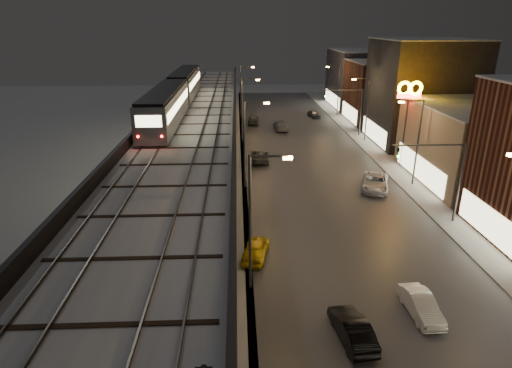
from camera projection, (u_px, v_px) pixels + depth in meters
name	position (u px, v px, depth m)	size (l,w,h in m)	color
road_surface	(316.00, 174.00, 48.52)	(17.00, 120.00, 0.06)	#46474D
sidewalk_right	(403.00, 172.00, 48.92)	(4.00, 120.00, 0.14)	#9FA1A8
under_viaduct_pavement	(197.00, 175.00, 47.96)	(11.00, 120.00, 0.06)	#9FA1A8
elevated_viaduct	(192.00, 134.00, 43.04)	(9.00, 100.00, 6.30)	black
viaduct_trackbed	(191.00, 126.00, 42.89)	(8.40, 100.00, 0.32)	#B2B7C1
viaduct_parapet_streetside	(235.00, 121.00, 42.93)	(0.30, 100.00, 1.10)	black
viaduct_parapet_far	(147.00, 122.00, 42.57)	(0.30, 100.00, 1.10)	black
building_c	(479.00, 145.00, 44.97)	(12.20, 15.20, 8.16)	gray
building_d	(421.00, 93.00, 58.87)	(12.20, 13.20, 14.16)	#242327
building_e	(386.00, 92.00, 72.66)	(12.20, 12.20, 10.16)	brown
building_f	(363.00, 79.00, 85.57)	(12.20, 16.20, 11.16)	#2D2C34
streetlight_left_1	(254.00, 214.00, 25.79)	(2.57, 0.28, 9.00)	#38383A
streetlight_left_2	(247.00, 139.00, 42.62)	(2.57, 0.28, 9.00)	#38383A
streetlight_right_2	(416.00, 137.00, 43.33)	(2.56, 0.28, 9.00)	#38383A
streetlight_left_3	(244.00, 106.00, 59.44)	(2.57, 0.28, 9.00)	#38383A
streetlight_right_3	(366.00, 105.00, 60.15)	(2.56, 0.28, 9.00)	#38383A
streetlight_left_4	(242.00, 88.00, 76.27)	(2.57, 0.28, 9.00)	#38383A
streetlight_right_4	(337.00, 87.00, 76.97)	(2.56, 0.28, 9.00)	#38383A
traffic_light_rig_a	(447.00, 173.00, 35.14)	(6.10, 0.34, 7.00)	#38383A
traffic_light_rig_b	(353.00, 106.00, 63.18)	(6.10, 0.34, 7.00)	#38383A
subway_train	(177.00, 93.00, 50.60)	(2.84, 34.87, 3.40)	gray
car_taxi	(256.00, 250.00, 30.94)	(1.63, 4.04, 1.38)	gold
car_near_white	(352.00, 329.00, 22.89)	(1.44, 4.12, 1.36)	black
car_mid_silver	(260.00, 157.00, 52.57)	(2.12, 4.61, 1.28)	#4D4D4E
car_mid_dark	(281.00, 126.00, 68.04)	(2.08, 5.11, 1.48)	gray
car_far_white	(254.00, 120.00, 72.38)	(1.73, 4.30, 1.47)	slate
car_onc_silver	(421.00, 306.00, 24.84)	(1.35, 3.88, 1.28)	white
car_onc_dark	(375.00, 183.00, 43.63)	(2.52, 5.47, 1.52)	silver
car_onc_red	(314.00, 114.00, 76.99)	(1.48, 3.69, 1.26)	#434447
sign_mcdonalds	(409.00, 98.00, 48.12)	(2.99, 0.59, 10.03)	#38383A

